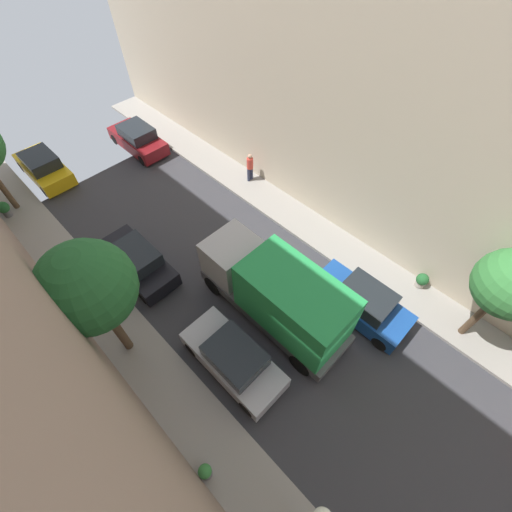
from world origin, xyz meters
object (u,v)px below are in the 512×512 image
object	(u,v)px
pedestrian	(250,166)
parked_car_right_3	(138,139)
street_tree_1	(511,285)
potted_plant_2	(422,280)
parked_car_left_4	(44,167)
parked_car_left_3	(137,261)
potted_plant_1	(72,292)
street_tree_2	(88,288)
parked_car_right_2	(361,302)
delivery_truck	(277,294)
parked_car_left_2	(234,359)
potted_plant_3	(4,208)
potted_plant_4	(205,472)

from	to	relation	value
pedestrian	parked_car_right_3	bearing A→B (deg)	110.35
street_tree_1	potted_plant_2	xyz separation A→B (m)	(0.80, 2.36, -3.09)
parked_car_left_4	pedestrian	xyz separation A→B (m)	(8.10, -8.71, 0.35)
parked_car_left_3	potted_plant_1	bearing A→B (deg)	166.42
street_tree_1	street_tree_2	distance (m)	13.52
street_tree_2	potted_plant_1	world-z (taller)	street_tree_2
parked_car_left_3	parked_car_right_2	xyz separation A→B (m)	(5.40, -8.43, 0.00)
parked_car_right_2	delivery_truck	bearing A→B (deg)	139.02
parked_car_left_3	potted_plant_1	distance (m)	2.96
parked_car_right_2	pedestrian	bearing A→B (deg)	73.90
potted_plant_2	delivery_truck	bearing A→B (deg)	147.42
parked_car_left_2	delivery_truck	bearing A→B (deg)	7.34
parked_car_left_2	pedestrian	size ratio (longest dim) A/B	2.44
parked_car_left_3	delivery_truck	world-z (taller)	delivery_truck
parked_car_right_2	potted_plant_3	distance (m)	18.33
street_tree_2	potted_plant_2	size ratio (longest dim) A/B	7.60
parked_car_left_3	potted_plant_3	bearing A→B (deg)	110.40
parked_car_left_4	potted_plant_2	bearing A→B (deg)	-66.70
parked_car_left_2	street_tree_1	distance (m)	9.81
parked_car_right_2	delivery_truck	world-z (taller)	delivery_truck
parked_car_left_2	pedestrian	distance (m)	10.94
parked_car_right_2	potted_plant_2	size ratio (longest dim) A/B	5.49
delivery_truck	street_tree_2	bearing A→B (deg)	148.22
parked_car_right_3	potted_plant_1	distance (m)	11.16
parked_car_left_3	potted_plant_4	bearing A→B (deg)	-109.98
street_tree_2	potted_plant_1	xyz separation A→B (m)	(-0.43, 3.60, -3.85)
parked_car_left_4	potted_plant_1	world-z (taller)	parked_car_left_4
parked_car_right_3	pedestrian	xyz separation A→B (m)	(2.70, -7.27, 0.35)
parked_car_left_3	parked_car_right_3	world-z (taller)	same
potted_plant_1	potted_plant_3	bearing A→B (deg)	90.49
parked_car_right_3	pedestrian	size ratio (longest dim) A/B	2.44
parked_car_left_3	parked_car_right_3	distance (m)	9.80
parked_car_right_3	potted_plant_1	bearing A→B (deg)	-137.87
parked_car_left_2	potted_plant_2	xyz separation A→B (m)	(8.31, -3.23, -0.15)
parked_car_left_2	potted_plant_3	world-z (taller)	parked_car_left_2
parked_car_left_2	street_tree_2	xyz separation A→B (m)	(-2.44, 3.53, 3.72)
delivery_truck	potted_plant_4	bearing A→B (deg)	-157.98
street_tree_1	parked_car_left_2	bearing A→B (deg)	143.28
parked_car_left_3	parked_car_right_3	size ratio (longest dim) A/B	1.00
parked_car_left_3	potted_plant_3	xyz separation A→B (m)	(-2.93, 7.89, -0.07)
parked_car_left_4	street_tree_1	distance (m)	23.10
parked_car_right_2	potted_plant_2	bearing A→B (deg)	-23.05
parked_car_right_2	street_tree_2	bearing A→B (deg)	144.80
parked_car_right_3	street_tree_1	distance (m)	20.53
potted_plant_1	parked_car_left_4	bearing A→B (deg)	72.16
parked_car_left_4	potted_plant_1	size ratio (longest dim) A/B	5.06
street_tree_2	street_tree_1	bearing A→B (deg)	-42.56
parked_car_right_2	parked_car_left_4	bearing A→B (deg)	106.65
parked_car_left_2	potted_plant_4	world-z (taller)	parked_car_left_2
street_tree_2	parked_car_right_3	bearing A→B (deg)	54.72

